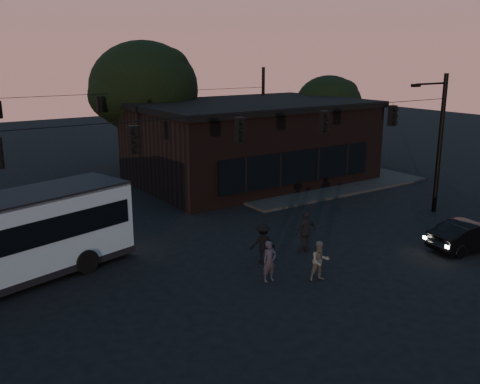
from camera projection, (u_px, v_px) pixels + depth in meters
ground at (302, 295)px, 19.39m from camera, size 120.00×120.00×0.00m
sidewalk_far_right at (302, 179)px, 37.10m from camera, size 14.00×10.00×0.15m
building at (251, 141)px, 36.40m from camera, size 15.40×10.41×5.40m
tree_behind at (144, 87)px, 37.64m from camera, size 7.60×7.60×9.43m
tree_right at (329, 104)px, 42.43m from camera, size 5.20×5.20×6.86m
signal_rig_near at (240, 157)px, 21.48m from camera, size 26.24×0.30×7.50m
signal_rig_far at (101, 122)px, 34.36m from camera, size 26.24×0.30×7.50m
car at (471, 235)px, 23.73m from camera, size 4.22×2.06×1.33m
pedestrian_a at (270, 261)px, 20.38m from camera, size 0.61×0.41×1.61m
pedestrian_b at (320, 261)px, 20.46m from camera, size 0.92×0.81×1.58m
pedestrian_c at (306, 232)px, 23.38m from camera, size 1.10×0.46×1.86m
pedestrian_d at (263, 243)px, 22.20m from camera, size 1.25×0.99×1.70m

